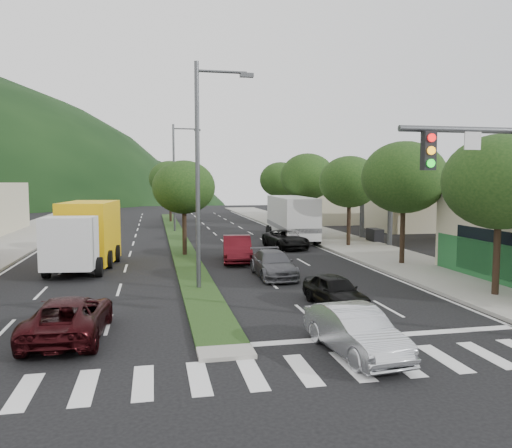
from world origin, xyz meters
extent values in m
plane|color=black|center=(0.00, 0.00, 0.00)|extent=(160.00, 160.00, 0.00)
cube|color=gray|center=(12.50, 25.00, 0.07)|extent=(5.00, 90.00, 0.15)
cube|color=#1D3513|center=(0.00, 28.00, 0.06)|extent=(1.60, 56.00, 0.12)
cube|color=silver|center=(0.00, -2.00, 0.01)|extent=(19.00, 2.20, 0.01)
cylinder|color=#47494C|center=(7.60, -1.50, 6.30)|extent=(6.00, 0.18, 0.18)
cube|color=black|center=(5.40, -1.65, 5.70)|extent=(0.35, 0.25, 1.05)
cube|color=silver|center=(19.00, 22.00, 5.00)|extent=(12.00, 8.00, 0.50)
cube|color=yellow|center=(19.00, 22.00, 4.65)|extent=(12.20, 8.20, 0.50)
cylinder|color=#47494C|center=(15.00, 19.50, 2.30)|extent=(0.36, 0.36, 4.60)
cylinder|color=#47494C|center=(23.00, 19.50, 2.30)|extent=(0.36, 0.36, 4.60)
cylinder|color=#47494C|center=(15.00, 24.50, 2.30)|extent=(0.36, 0.36, 4.60)
cylinder|color=#47494C|center=(23.00, 24.50, 2.30)|extent=(0.36, 0.36, 4.60)
cube|color=black|center=(15.00, 22.00, 0.55)|extent=(0.80, 1.60, 1.10)
cube|color=black|center=(23.00, 22.00, 0.55)|extent=(0.80, 1.60, 1.10)
cube|color=#BAB294|center=(19.50, 44.00, 2.60)|extent=(10.00, 16.00, 5.20)
cylinder|color=black|center=(12.00, 4.00, 1.97)|extent=(0.28, 0.28, 3.64)
ellipsoid|color=black|center=(12.00, 4.00, 4.83)|extent=(4.60, 4.60, 3.91)
cylinder|color=black|center=(12.00, 12.00, 2.05)|extent=(0.28, 0.28, 3.81)
ellipsoid|color=black|center=(12.00, 12.00, 5.05)|extent=(4.80, 4.80, 4.08)
cylinder|color=black|center=(12.00, 20.00, 1.94)|extent=(0.28, 0.28, 3.58)
ellipsoid|color=black|center=(12.00, 20.00, 4.76)|extent=(4.40, 4.40, 3.74)
cylinder|color=black|center=(12.00, 30.00, 2.11)|extent=(0.28, 0.28, 3.92)
ellipsoid|color=black|center=(12.00, 30.00, 5.19)|extent=(5.00, 5.00, 4.25)
cylinder|color=black|center=(12.00, 40.00, 2.00)|extent=(0.28, 0.28, 3.70)
ellipsoid|color=black|center=(12.00, 40.00, 4.90)|extent=(4.60, 4.60, 3.91)
cylinder|color=black|center=(0.00, 18.00, 1.80)|extent=(0.28, 0.28, 3.36)
ellipsoid|color=black|center=(0.00, 18.00, 4.44)|extent=(4.00, 4.00, 3.40)
cylinder|color=black|center=(0.00, 44.00, 2.02)|extent=(0.28, 0.28, 3.81)
ellipsoid|color=black|center=(0.00, 44.00, 5.02)|extent=(4.80, 4.80, 4.08)
cylinder|color=#47494C|center=(0.00, 8.00, 5.00)|extent=(0.20, 0.20, 10.00)
cylinder|color=#47494C|center=(1.10, 8.00, 9.60)|extent=(2.20, 0.12, 0.12)
cube|color=#47494C|center=(2.20, 8.00, 9.50)|extent=(0.60, 0.25, 0.18)
cylinder|color=#47494C|center=(0.00, 33.00, 5.00)|extent=(0.20, 0.20, 10.00)
cylinder|color=#47494C|center=(1.10, 33.00, 9.60)|extent=(2.20, 0.12, 0.12)
cube|color=#47494C|center=(2.20, 33.00, 9.50)|extent=(0.60, 0.25, 0.18)
imported|color=#BABDC3|center=(3.58, -1.17, 0.67)|extent=(1.88, 4.20, 1.34)
imported|color=black|center=(-4.56, 2.00, 0.66)|extent=(2.42, 4.85, 1.32)
imported|color=black|center=(4.94, 4.00, 0.62)|extent=(1.89, 3.76, 1.23)
imported|color=#4F5055|center=(3.97, 10.23, 0.65)|extent=(1.85, 4.49, 1.30)
imported|color=#460B11|center=(2.95, 15.23, 0.77)|extent=(2.21, 4.86, 1.54)
imported|color=black|center=(7.32, 20.23, 0.66)|extent=(2.76, 4.97, 1.32)
cube|color=silver|center=(-6.02, 11.65, 1.80)|extent=(2.65, 2.08, 2.59)
cube|color=#DBA70B|center=(-5.53, 15.79, 1.91)|extent=(3.13, 5.00, 3.49)
cube|color=black|center=(-5.63, 14.89, 0.51)|extent=(3.01, 6.75, 0.34)
cylinder|color=black|center=(-4.68, 11.97, 0.51)|extent=(0.46, 1.05, 1.01)
cylinder|color=black|center=(-7.25, 12.28, 0.51)|extent=(0.46, 1.05, 1.01)
cylinder|color=black|center=(-4.39, 14.40, 0.51)|extent=(0.46, 1.05, 1.01)
cylinder|color=black|center=(-6.96, 14.71, 0.51)|extent=(0.46, 1.05, 1.01)
cylinder|color=black|center=(-4.12, 16.62, 0.51)|extent=(0.46, 1.05, 1.01)
cylinder|color=black|center=(-6.69, 16.92, 0.51)|extent=(0.46, 1.05, 1.01)
cube|color=#BBBBBB|center=(9.00, 24.66, 1.99)|extent=(3.22, 9.35, 3.06)
cube|color=slate|center=(9.00, 24.66, 1.23)|extent=(3.28, 9.36, 0.36)
cylinder|color=black|center=(8.00, 28.42, 0.46)|extent=(0.42, 0.94, 0.92)
cylinder|color=black|center=(10.54, 28.23, 0.46)|extent=(0.42, 0.94, 0.92)
cylinder|color=black|center=(7.92, 27.32, 0.46)|extent=(0.42, 0.94, 0.92)
cylinder|color=black|center=(10.46, 27.13, 0.46)|extent=(0.42, 0.94, 0.92)
cylinder|color=black|center=(7.48, 21.45, 0.46)|extent=(0.42, 0.94, 0.92)
cylinder|color=black|center=(10.03, 21.27, 0.46)|extent=(0.42, 0.94, 0.92)
camera|label=1|loc=(-1.93, -14.04, 4.93)|focal=35.00mm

